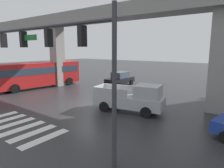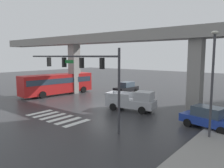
{
  "view_description": "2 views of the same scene",
  "coord_description": "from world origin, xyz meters",
  "views": [
    {
      "loc": [
        11.24,
        -11.6,
        4.56
      ],
      "look_at": [
        0.49,
        2.85,
        1.39
      ],
      "focal_mm": 31.62,
      "sensor_mm": 36.0,
      "label": 1
    },
    {
      "loc": [
        16.49,
        -18.29,
        5.64
      ],
      "look_at": [
        -0.27,
        2.44,
        2.26
      ],
      "focal_mm": 35.67,
      "sensor_mm": 36.0,
      "label": 2
    }
  ],
  "objects": [
    {
      "name": "ground_plane",
      "position": [
        0.0,
        0.0,
        0.0
      ],
      "size": [
        120.0,
        120.0,
        0.0
      ],
      "primitive_type": "plane",
      "color": "#2D2D30"
    },
    {
      "name": "crosswalk_stripes",
      "position": [
        -0.0,
        -6.01,
        0.01
      ],
      "size": [
        6.05,
        2.8,
        0.01
      ],
      "color": "silver",
      "rests_on": "ground"
    },
    {
      "name": "elevated_overpass",
      "position": [
        0.0,
        4.24,
        7.36
      ],
      "size": [
        52.02,
        2.53,
        8.53
      ],
      "color": "gray",
      "rests_on": "ground"
    },
    {
      "name": "pickup_truck",
      "position": [
        4.06,
        0.6,
        0.99
      ],
      "size": [
        5.37,
        2.85,
        2.08
      ],
      "color": "#A8AAAF",
      "rests_on": "ground"
    },
    {
      "name": "city_bus",
      "position": [
        -9.99,
        1.74,
        1.72
      ],
      "size": [
        3.8,
        11.02,
        2.99
      ],
      "color": "red",
      "rests_on": "ground"
    },
    {
      "name": "sedan_blue",
      "position": [
        11.77,
        -0.44,
        0.85
      ],
      "size": [
        4.55,
        2.55,
        1.72
      ],
      "color": "#1E3899",
      "rests_on": "ground"
    },
    {
      "name": "sedan_black",
      "position": [
        -2.84,
        9.08,
        0.85
      ],
      "size": [
        2.06,
        4.35,
        1.72
      ],
      "color": "black",
      "rests_on": "ground"
    },
    {
      "name": "traffic_signal_mast",
      "position": [
        3.37,
        -5.8,
        4.68
      ],
      "size": [
        10.89,
        0.32,
        6.2
      ],
      "color": "#38383D",
      "rests_on": "ground"
    },
    {
      "name": "street_lamp_near_corner",
      "position": [
        12.47,
        -2.78,
        4.56
      ],
      "size": [
        0.44,
        0.7,
        7.24
      ],
      "color": "#38383D",
      "rests_on": "ground"
    }
  ]
}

